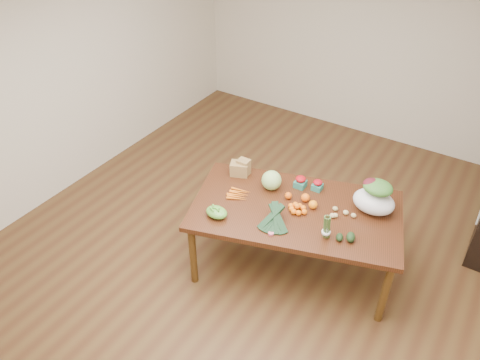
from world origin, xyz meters
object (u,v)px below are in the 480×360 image
Objects in this scene: cabbage at (271,180)px; asparagus_bundle at (327,227)px; paper_bag at (239,168)px; mandarin_cluster at (297,207)px; salad_bag at (374,198)px; kale_bunch at (274,220)px; dining_table at (293,238)px.

cabbage is 0.78× the size of asparagus_bundle.
mandarin_cluster is at bearing -15.15° from paper_bag.
salad_bag reaches higher than asparagus_bundle.
mandarin_cluster is 0.32m from kale_bunch.
cabbage reaches higher than dining_table.
mandarin_cluster is at bearing -72.72° from dining_table.
salad_bag is (0.66, 0.69, 0.07)m from kale_bunch.
dining_table is 7.71× the size of asparagus_bundle.
cabbage is at bearing 154.86° from mandarin_cluster.
cabbage is at bearing 140.12° from dining_table.
mandarin_cluster is at bearing 59.07° from kale_bunch.
asparagus_bundle is at bearing -110.98° from salad_bag.
kale_bunch is at bearing -134.02° from salad_bag.
cabbage is at bearing -4.76° from paper_bag.
salad_bag is (0.96, 0.20, 0.05)m from cabbage.
salad_bag is (0.59, 0.38, 0.11)m from mandarin_cluster.
paper_bag reaches higher than dining_table.
asparagus_bundle is at bearing -46.23° from dining_table.
salad_bag reaches higher than paper_bag.
kale_bunch is 1.04× the size of salad_bag.
cabbage is 0.51× the size of salad_bag.
kale_bunch is at bearing -103.69° from mandarin_cluster.
salad_bag is at bearing 51.78° from asparagus_bundle.
cabbage is 0.83m from asparagus_bundle.
asparagus_bundle is at bearing -19.22° from paper_bag.
asparagus_bundle is at bearing -26.06° from cabbage.
paper_bag is at bearing -172.85° from salad_bag.
paper_bag is (-0.74, 0.18, 0.46)m from dining_table.
kale_bunch is at bearing -116.80° from dining_table.
salad_bag is at bearing 11.90° from cabbage.
dining_table is at bearing 124.53° from mandarin_cluster.
paper_bag reaches higher than mandarin_cluster.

